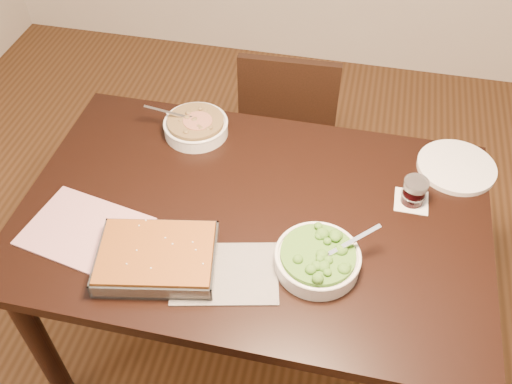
{
  "coord_description": "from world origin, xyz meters",
  "views": [
    {
      "loc": [
        0.25,
        -1.11,
        2.03
      ],
      "look_at": [
        0.0,
        0.04,
        0.8
      ],
      "focal_mm": 40.0,
      "sensor_mm": 36.0,
      "label": 1
    }
  ],
  "objects_px": {
    "table": "(253,232)",
    "dinner_plate": "(456,167)",
    "wine_tumbler": "(414,191)",
    "chair_far": "(289,120)",
    "stew_bowl": "(196,126)",
    "broccoli_bowl": "(318,259)",
    "baking_dish": "(157,258)"
  },
  "relations": [
    {
      "from": "broccoli_bowl",
      "to": "baking_dish",
      "type": "bearing_deg",
      "value": -168.41
    },
    {
      "from": "stew_bowl",
      "to": "chair_far",
      "type": "relative_size",
      "value": 0.29
    },
    {
      "from": "table",
      "to": "wine_tumbler",
      "type": "xyz_separation_m",
      "value": [
        0.46,
        0.15,
        0.14
      ]
    },
    {
      "from": "broccoli_bowl",
      "to": "dinner_plate",
      "type": "height_order",
      "value": "broccoli_bowl"
    },
    {
      "from": "baking_dish",
      "to": "dinner_plate",
      "type": "bearing_deg",
      "value": 24.12
    },
    {
      "from": "dinner_plate",
      "to": "broccoli_bowl",
      "type": "bearing_deg",
      "value": -128.73
    },
    {
      "from": "baking_dish",
      "to": "wine_tumbler",
      "type": "xyz_separation_m",
      "value": [
        0.68,
        0.39,
        0.02
      ]
    },
    {
      "from": "wine_tumbler",
      "to": "chair_far",
      "type": "height_order",
      "value": "same"
    },
    {
      "from": "stew_bowl",
      "to": "broccoli_bowl",
      "type": "relative_size",
      "value": 1.0
    },
    {
      "from": "stew_bowl",
      "to": "chair_far",
      "type": "bearing_deg",
      "value": 62.2
    },
    {
      "from": "wine_tumbler",
      "to": "chair_far",
      "type": "distance_m",
      "value": 0.87
    },
    {
      "from": "table",
      "to": "dinner_plate",
      "type": "height_order",
      "value": "dinner_plate"
    },
    {
      "from": "table",
      "to": "wine_tumbler",
      "type": "relative_size",
      "value": 16.6
    },
    {
      "from": "stew_bowl",
      "to": "chair_far",
      "type": "height_order",
      "value": "chair_far"
    },
    {
      "from": "table",
      "to": "stew_bowl",
      "type": "height_order",
      "value": "stew_bowl"
    },
    {
      "from": "broccoli_bowl",
      "to": "chair_far",
      "type": "height_order",
      "value": "broccoli_bowl"
    },
    {
      "from": "chair_far",
      "to": "dinner_plate",
      "type": "bearing_deg",
      "value": 140.5
    },
    {
      "from": "stew_bowl",
      "to": "dinner_plate",
      "type": "xyz_separation_m",
      "value": [
        0.87,
        0.01,
        -0.02
      ]
    },
    {
      "from": "stew_bowl",
      "to": "table",
      "type": "bearing_deg",
      "value": -49.42
    },
    {
      "from": "broccoli_bowl",
      "to": "baking_dish",
      "type": "relative_size",
      "value": 0.67
    },
    {
      "from": "table",
      "to": "broccoli_bowl",
      "type": "distance_m",
      "value": 0.3
    },
    {
      "from": "dinner_plate",
      "to": "baking_dish",
      "type": "bearing_deg",
      "value": -145.16
    },
    {
      "from": "stew_bowl",
      "to": "chair_far",
      "type": "xyz_separation_m",
      "value": [
        0.25,
        0.48,
        -0.31
      ]
    },
    {
      "from": "table",
      "to": "chair_far",
      "type": "bearing_deg",
      "value": 91.3
    },
    {
      "from": "dinner_plate",
      "to": "chair_far",
      "type": "distance_m",
      "value": 0.83
    },
    {
      "from": "wine_tumbler",
      "to": "dinner_plate",
      "type": "xyz_separation_m",
      "value": [
        0.14,
        0.18,
        -0.04
      ]
    },
    {
      "from": "table",
      "to": "dinner_plate",
      "type": "bearing_deg",
      "value": 28.24
    },
    {
      "from": "stew_bowl",
      "to": "chair_far",
      "type": "distance_m",
      "value": 0.62
    },
    {
      "from": "stew_bowl",
      "to": "wine_tumbler",
      "type": "height_order",
      "value": "wine_tumbler"
    },
    {
      "from": "broccoli_bowl",
      "to": "wine_tumbler",
      "type": "xyz_separation_m",
      "value": [
        0.25,
        0.3,
        0.01
      ]
    },
    {
      "from": "wine_tumbler",
      "to": "chair_far",
      "type": "bearing_deg",
      "value": 126.84
    },
    {
      "from": "stew_bowl",
      "to": "dinner_plate",
      "type": "bearing_deg",
      "value": 0.57
    }
  ]
}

